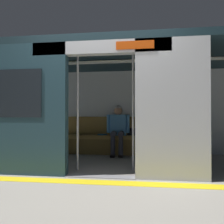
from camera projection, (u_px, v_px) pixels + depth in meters
name	position (u px, v px, depth m)	size (l,w,h in m)	color
ground_plane	(100.00, 177.00, 3.65)	(60.00, 60.00, 0.00)	gray
platform_edge_strip	(96.00, 182.00, 3.35)	(8.00, 0.24, 0.01)	yellow
train_car	(107.00, 90.00, 4.85)	(6.40, 2.68, 2.20)	#ADAFB5
bench_seat	(117.00, 140.00, 5.80)	(2.95, 0.44, 0.46)	olive
person_seated	(118.00, 126.00, 5.75)	(0.55, 0.68, 1.19)	#4C8CC6
handbag	(133.00, 132.00, 5.83)	(0.26, 0.15, 0.17)	black
book	(103.00, 134.00, 5.86)	(0.15, 0.22, 0.03)	#26598C
grab_pole_door	(78.00, 110.00, 4.12)	(0.04, 0.04, 2.06)	silver
grab_pole_far	(133.00, 110.00, 4.13)	(0.04, 0.04, 2.06)	silver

